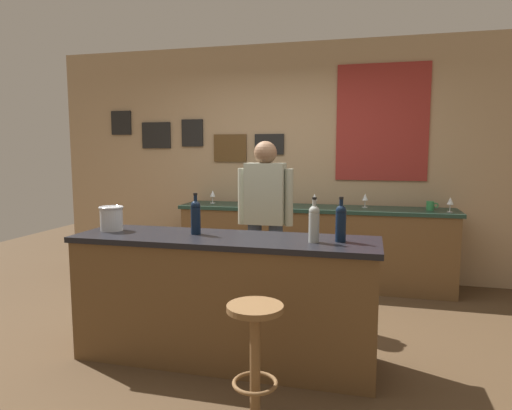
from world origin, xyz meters
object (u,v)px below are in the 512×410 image
at_px(wine_glass_a, 213,194).
at_px(wine_glass_e, 450,202).
at_px(wine_glass_b, 264,196).
at_px(coffee_mug, 430,206).
at_px(bar_stool, 255,343).
at_px(wine_glass_c, 315,198).
at_px(wine_glass_d, 365,198).
at_px(wine_bottle_a, 196,216).
at_px(wine_bottle_b, 314,222).
at_px(wine_bottle_c, 341,222).
at_px(bartender, 265,216).
at_px(ice_bucket, 111,218).

xyz_separation_m(wine_glass_a, wine_glass_e, (2.65, -0.15, 0.00)).
xyz_separation_m(wine_glass_b, coffee_mug, (1.81, 0.09, -0.06)).
height_order(bar_stool, wine_glass_c, wine_glass_c).
bearing_deg(wine_glass_d, bar_stool, -101.03).
xyz_separation_m(wine_bottle_a, wine_bottle_b, (0.88, -0.08, 0.00)).
distance_m(wine_bottle_c, wine_glass_d, 2.12).
relative_size(wine_bottle_a, wine_bottle_c, 1.00).
bearing_deg(wine_glass_e, bar_stool, -118.15).
height_order(wine_glass_c, wine_glass_d, same).
xyz_separation_m(wine_glass_b, wine_glass_c, (0.58, 0.02, 0.00)).
height_order(bar_stool, wine_bottle_c, wine_bottle_c).
bearing_deg(wine_glass_c, wine_bottle_a, -108.10).
xyz_separation_m(wine_glass_a, wine_glass_c, (1.24, -0.10, 0.00)).
height_order(wine_bottle_a, wine_glass_e, wine_bottle_a).
distance_m(bar_stool, coffee_mug, 3.06).
xyz_separation_m(bartender, coffee_mug, (1.56, 1.08, 0.01)).
relative_size(wine_bottle_a, wine_glass_c, 1.97).
bearing_deg(wine_bottle_a, wine_glass_a, 106.34).
height_order(wine_bottle_c, wine_glass_c, wine_bottle_c).
bearing_deg(wine_glass_e, wine_glass_d, 167.41).
distance_m(wine_bottle_a, ice_bucket, 0.69).
bearing_deg(wine_bottle_b, wine_bottle_c, 19.88).
distance_m(wine_bottle_c, wine_glass_c, 2.02).
bearing_deg(ice_bucket, wine_glass_d, 48.42).
xyz_separation_m(wine_glass_b, wine_glass_d, (1.13, 0.16, 0.00)).
height_order(ice_bucket, wine_glass_a, ice_bucket).
distance_m(wine_bottle_c, wine_glass_a, 2.66).
distance_m(bar_stool, wine_glass_a, 3.10).
xyz_separation_m(bar_stool, wine_bottle_b, (0.24, 0.64, 0.60)).
height_order(wine_bottle_c, coffee_mug, wine_bottle_c).
height_order(wine_bottle_b, wine_glass_b, wine_bottle_b).
relative_size(wine_bottle_a, ice_bucket, 1.63).
bearing_deg(wine_glass_c, coffee_mug, 3.23).
xyz_separation_m(wine_bottle_a, wine_glass_b, (0.06, 1.94, -0.05)).
height_order(wine_glass_a, wine_glass_e, same).
height_order(bar_stool, wine_glass_e, wine_glass_e).
height_order(wine_bottle_a, wine_bottle_c, same).
relative_size(bartender, wine_glass_e, 10.45).
bearing_deg(wine_bottle_a, coffee_mug, 47.28).
bearing_deg(bartender, wine_glass_d, 52.52).
relative_size(wine_bottle_a, wine_glass_d, 1.97).
bearing_deg(bartender, wine_bottle_c, -52.30).
distance_m(wine_glass_b, wine_glass_e, 1.99).
relative_size(wine_bottle_c, wine_glass_a, 1.97).
relative_size(wine_glass_b, wine_glass_d, 1.00).
height_order(wine_glass_d, coffee_mug, wine_glass_d).
height_order(bar_stool, wine_glass_d, wine_glass_d).
xyz_separation_m(bar_stool, wine_glass_b, (-0.58, 2.67, 0.55)).
bearing_deg(wine_bottle_c, coffee_mug, 68.26).
relative_size(bar_stool, wine_bottle_b, 2.22).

